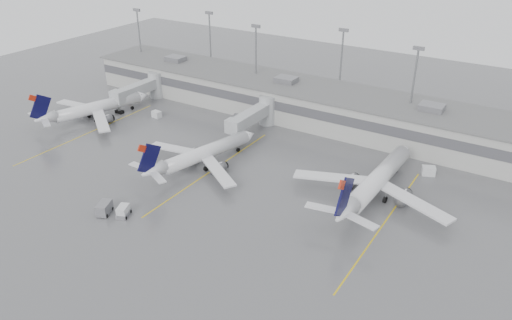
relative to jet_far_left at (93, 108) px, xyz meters
The scene contains 18 objects.
ground 64.86m from the jet_far_left, 27.35° to the right, with size 260.00×260.00×0.00m, color #505052.
terminal 64.10m from the jet_far_left, 26.11° to the left, with size 152.00×17.00×9.45m.
light_masts 67.44m from the jet_far_left, 30.56° to the left, with size 142.40×8.00×20.60m.
jet_bridge_left 16.11m from the jet_far_left, 82.67° to the left, with size 4.00×17.20×7.00m.
jet_bridge_right 40.35m from the jet_far_left, 23.29° to the left, with size 4.00×17.20×7.00m.
stand_markings 57.92m from the jet_far_left, ahead, with size 105.25×40.00×0.01m.
jet_far_left is the anchor object (origin of this frame).
jet_mid_left 37.81m from the jet_far_left, ahead, with size 24.89×28.24×9.30m.
jet_mid_right 70.71m from the jet_far_left, ahead, with size 29.51×33.10×10.70m.
baggage_tug 45.81m from the jet_far_left, 35.93° to the right, with size 2.77×3.35×1.86m.
baggage_cart 44.00m from the jet_far_left, 39.64° to the right, with size 2.95×3.67×2.06m.
gse_uld_a 15.14m from the jet_far_left, 37.39° to the left, with size 2.26×1.50×1.60m, color silver.
gse_uld_b 38.34m from the jet_far_left, 13.50° to the left, with size 2.43×1.62×1.72m, color silver.
gse_uld_c 78.12m from the jet_far_left, 11.02° to the left, with size 2.49×1.66×1.76m, color silver.
gse_loader 35.05m from the jet_far_left, 27.10° to the left, with size 2.12×3.39×2.12m, color slate.
cone_a 12.05m from the jet_far_left, 89.34° to the left, with size 0.39×0.39×0.62m, color #DB5A04.
cone_b 38.05m from the jet_far_left, 14.10° to the left, with size 0.38×0.38×0.60m, color #DB5A04.
cone_c 67.99m from the jet_far_left, ahead, with size 0.44×0.44×0.69m, color #DB5A04.
Camera 1 is at (35.93, -44.97, 46.74)m, focal length 35.00 mm.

